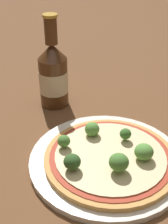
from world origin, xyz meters
The scene contains 10 objects.
ground_plane centered at (0.00, 0.00, 0.00)m, with size 3.00×3.00×0.00m, color brown.
plate centered at (-0.02, 0.00, 0.01)m, with size 0.29×0.29×0.01m.
pizza centered at (-0.02, -0.01, 0.02)m, with size 0.25×0.25×0.01m.
broccoli_floret_0 centered at (0.02, 0.05, 0.04)m, with size 0.03×0.03×0.03m.
broccoli_floret_1 centered at (-0.01, -0.07, 0.04)m, with size 0.03×0.03×0.03m.
broccoli_floret_2 centered at (-0.04, 0.08, 0.04)m, with size 0.02×0.02×0.03m.
broccoli_floret_3 centered at (-0.09, 0.04, 0.04)m, with size 0.03×0.03×0.03m.
broccoli_floret_4 centered at (0.03, -0.02, 0.04)m, with size 0.02×0.02×0.03m.
broccoli_floret_5 centered at (-0.06, -0.04, 0.05)m, with size 0.03×0.03×0.03m.
beer_bottle centered at (0.14, 0.20, 0.08)m, with size 0.07×0.07×0.22m.
Camera 1 is at (-0.44, -0.15, 0.40)m, focal length 50.00 mm.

